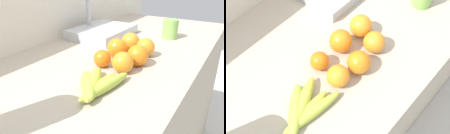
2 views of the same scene
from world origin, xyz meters
The scene contains 10 objects.
ground_plane centered at (0.00, 0.00, 0.00)m, with size 6.00×6.00×0.00m, color beige.
counter centered at (0.00, 0.00, 0.43)m, with size 1.70×0.71×0.86m, color #ADA08C.
wall_back centered at (0.00, 0.39, 0.65)m, with size 2.10×0.06×1.30m, color silver.
banana_bunch centered at (-0.30, -0.12, 0.88)m, with size 0.22×0.15×0.04m.
orange_far_right centered at (-0.04, -0.04, 0.90)m, with size 0.08×0.08×0.08m, color orange.
orange_back_left centered at (0.03, -0.13, 0.90)m, with size 0.08×0.08×0.08m, color orange.
orange_front centered at (-0.15, -0.04, 0.90)m, with size 0.06×0.06×0.06m, color orange.
orange_center centered at (0.06, -0.05, 0.90)m, with size 0.08×0.08×0.08m, color orange.
orange_right centered at (-0.07, -0.14, 0.90)m, with size 0.08×0.08×0.08m, color orange.
orange_back_right centered at (-0.15, -0.13, 0.90)m, with size 0.08×0.08×0.08m, color orange.
Camera 2 is at (-0.50, -0.44, 1.67)m, focal length 44.98 mm.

